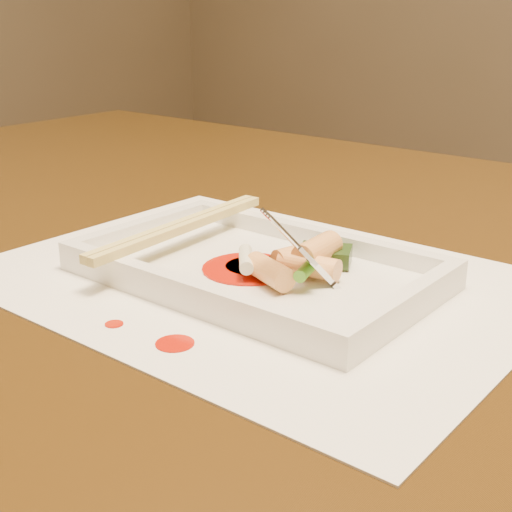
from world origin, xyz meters
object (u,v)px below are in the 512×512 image
Objects in this scene: placemat at (256,280)px; fork at (354,181)px; table at (250,340)px; chopstick_a at (177,226)px; plate_base at (256,274)px.

placemat is 0.11m from fork.
placemat is at bearing -165.58° from fork.
placemat is 2.86× the size of fork.
table is at bearing 132.14° from placemat.
fork is (0.15, 0.02, 0.06)m from chopstick_a.
plate_base is 1.86× the size of fork.
table is 0.15m from placemat.
chopstick_a is at bearing -173.25° from fork.
table is at bearing 132.14° from plate_base.
fork is at bearing 14.42° from plate_base.
fork is (0.14, -0.06, 0.18)m from table.
fork reaches higher than chopstick_a.
chopstick_a is at bearing -99.00° from table.
placemat is 0.00m from plate_base.
chopstick_a reaches higher than table.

